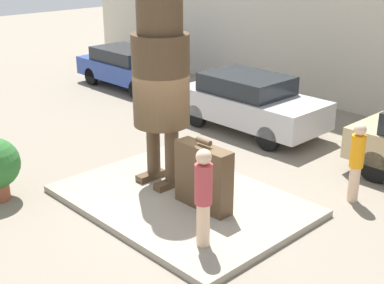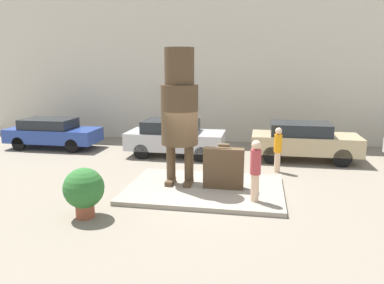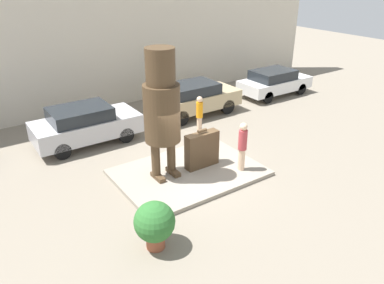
% 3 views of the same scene
% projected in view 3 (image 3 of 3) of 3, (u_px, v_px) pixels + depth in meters
% --- Properties ---
extents(ground_plane, '(60.00, 60.00, 0.00)m').
position_uv_depth(ground_plane, '(189.00, 174.00, 13.00)').
color(ground_plane, gray).
extents(pedestal, '(4.85, 3.47, 0.14)m').
position_uv_depth(pedestal, '(189.00, 172.00, 12.97)').
color(pedestal, gray).
rests_on(pedestal, ground_plane).
extents(building_backdrop, '(28.00, 0.60, 7.94)m').
position_uv_depth(building_backdrop, '(90.00, 27.00, 17.47)').
color(building_backdrop, beige).
rests_on(building_backdrop, ground_plane).
extents(statue_figure, '(1.16, 1.16, 4.29)m').
position_uv_depth(statue_figure, '(162.00, 105.00, 11.61)').
color(statue_figure, '#4C3823').
rests_on(statue_figure, pedestal).
extents(giant_suitcase, '(1.24, 0.36, 1.42)m').
position_uv_depth(giant_suitcase, '(202.00, 150.00, 12.99)').
color(giant_suitcase, '#4C3823').
rests_on(giant_suitcase, pedestal).
extents(tourist, '(0.30, 0.30, 1.75)m').
position_uv_depth(tourist, '(242.00, 145.00, 12.62)').
color(tourist, beige).
rests_on(tourist, pedestal).
extents(parked_car_silver, '(4.17, 1.88, 1.56)m').
position_uv_depth(parked_car_silver, '(85.00, 124.00, 14.94)').
color(parked_car_silver, '#B7B7BC').
rests_on(parked_car_silver, ground_plane).
extents(parked_car_tan, '(4.32, 1.82, 1.57)m').
position_uv_depth(parked_car_tan, '(195.00, 98.00, 17.84)').
color(parked_car_tan, tan).
rests_on(parked_car_tan, ground_plane).
extents(parked_car_white, '(4.14, 1.78, 1.43)m').
position_uv_depth(parked_car_white, '(274.00, 82.00, 20.58)').
color(parked_car_white, silver).
rests_on(parked_car_white, ground_plane).
extents(planter_pot, '(1.05, 1.05, 1.32)m').
position_uv_depth(planter_pot, '(155.00, 223.00, 9.34)').
color(planter_pot, brown).
rests_on(planter_pot, ground_plane).
extents(worker_hivis, '(0.28, 0.28, 1.67)m').
position_uv_depth(worker_hivis, '(200.00, 114.00, 15.75)').
color(worker_hivis, beige).
rests_on(worker_hivis, ground_plane).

